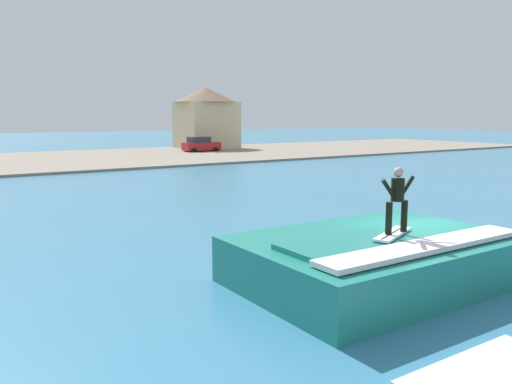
% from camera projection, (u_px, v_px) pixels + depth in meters
% --- Properties ---
extents(ground_plane, '(260.00, 260.00, 0.00)m').
position_uv_depth(ground_plane, '(417.00, 268.00, 14.45)').
color(ground_plane, teal).
extents(wave_crest, '(6.90, 4.76, 1.33)m').
position_uv_depth(wave_crest, '(377.00, 258.00, 13.13)').
color(wave_crest, '#1D7C6F').
rests_on(wave_crest, ground_plane).
extents(surfboard, '(1.78, 1.08, 0.06)m').
position_uv_depth(surfboard, '(393.00, 234.00, 12.61)').
color(surfboard, white).
rests_on(surfboard, wave_crest).
extents(surfer, '(1.13, 0.32, 1.62)m').
position_uv_depth(surfer, '(397.00, 197.00, 12.46)').
color(surfer, black).
rests_on(surfer, surfboard).
extents(shoreline_bank, '(120.00, 23.45, 0.20)m').
position_uv_depth(shoreline_bank, '(63.00, 160.00, 48.77)').
color(shoreline_bank, gray).
rests_on(shoreline_bank, ground_plane).
extents(car_far_shore, '(4.22, 2.07, 1.86)m').
position_uv_depth(car_far_shore, '(201.00, 145.00, 58.84)').
color(car_far_shore, red).
rests_on(car_far_shore, ground_plane).
extents(house_gabled_white, '(8.00, 8.00, 7.72)m').
position_uv_depth(house_gabled_white, '(206.00, 116.00, 64.66)').
color(house_gabled_white, beige).
rests_on(house_gabled_white, ground_plane).
extents(whitewater_patch, '(3.18, 1.69, 0.10)m').
position_uv_depth(whitewater_patch, '(498.00, 379.00, 8.27)').
color(whitewater_patch, silver).
rests_on(whitewater_patch, ground_plane).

